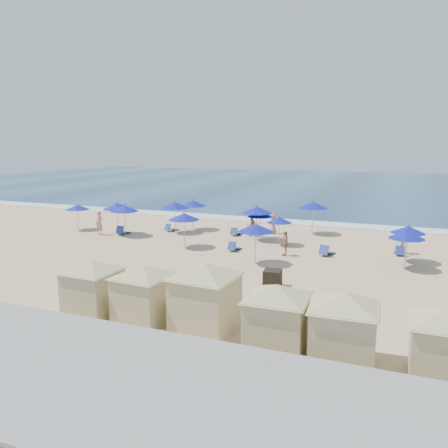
{
  "coord_description": "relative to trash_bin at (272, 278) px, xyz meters",
  "views": [
    {
      "loc": [
        8.83,
        -23.56,
        7.07
      ],
      "look_at": [
        -1.86,
        3.0,
        1.85
      ],
      "focal_mm": 35.0,
      "sensor_mm": 36.0,
      "label": 1
    }
  ],
  "objects": [
    {
      "name": "beach_chair_2",
      "position": [
        -6.11,
        11.13,
        -0.2
      ],
      "size": [
        0.71,
        1.3,
        0.68
      ],
      "color": "navy",
      "rests_on": "ground"
    },
    {
      "name": "beachgoer_1",
      "position": [
        -4.91,
        11.34,
        0.4
      ],
      "size": [
        1.02,
        1.01,
        1.66
      ],
      "primitive_type": "imported",
      "rotation": [
        0.0,
        0.0,
        3.88
      ],
      "color": "tan",
      "rests_on": "ground"
    },
    {
      "name": "umbrella_2",
      "position": [
        -10.27,
        12.02,
        1.83
      ],
      "size": [
        2.29,
        2.29,
        2.61
      ],
      "color": "#A5A8AD",
      "rests_on": "ground"
    },
    {
      "name": "umbrella_11",
      "position": [
        6.2,
        5.84,
        1.59
      ],
      "size": [
        2.05,
        2.05,
        2.33
      ],
      "color": "#A5A8AD",
      "rests_on": "ground"
    },
    {
      "name": "beach_chair_4",
      "position": [
        1.52,
        7.4,
        -0.17
      ],
      "size": [
        0.97,
        1.48,
        0.75
      ],
      "color": "navy",
      "rests_on": "ground"
    },
    {
      "name": "ocean",
      "position": [
        -3.21,
        58.05,
        -0.4
      ],
      "size": [
        160.0,
        80.0,
        0.06
      ],
      "primitive_type": "cube",
      "color": "navy",
      "rests_on": "ground"
    },
    {
      "name": "beachgoer_2",
      "position": [
        -0.94,
        6.38,
        0.37
      ],
      "size": [
        0.6,
        1.01,
        1.61
      ],
      "primitive_type": "imported",
      "rotation": [
        0.0,
        0.0,
        4.94
      ],
      "color": "tan",
      "rests_on": "ground"
    },
    {
      "name": "cabana_3",
      "position": [
        2.03,
        -6.79,
        1.1
      ],
      "size": [
        4.27,
        4.27,
        2.68
      ],
      "color": "beige",
      "rests_on": "ground"
    },
    {
      "name": "cabana_2",
      "position": [
        -0.96,
        -6.09,
        1.27
      ],
      "size": [
        4.72,
        4.72,
        2.97
      ],
      "color": "beige",
      "rests_on": "ground"
    },
    {
      "name": "umbrella_8",
      "position": [
        -2.09,
        9.15,
        1.39
      ],
      "size": [
        1.85,
        1.85,
        2.1
      ],
      "color": "#A5A8AD",
      "rests_on": "ground"
    },
    {
      "name": "umbrella_4",
      "position": [
        -11.04,
        10.3,
        1.83
      ],
      "size": [
        2.3,
        2.3,
        2.61
      ],
      "color": "#A5A8AD",
      "rests_on": "ground"
    },
    {
      "name": "beach_chair_3",
      "position": [
        -4.47,
        6.36,
        -0.19
      ],
      "size": [
        0.64,
        1.29,
        0.69
      ],
      "color": "navy",
      "rests_on": "ground"
    },
    {
      "name": "umbrella_6",
      "position": [
        -2.14,
        3.82,
        1.76
      ],
      "size": [
        2.22,
        2.22,
        2.53
      ],
      "color": "#A5A8AD",
      "rests_on": "ground"
    },
    {
      "name": "cabana_5",
      "position": [
        7.2,
        -6.89,
        1.08
      ],
      "size": [
        4.2,
        4.2,
        2.64
      ],
      "color": "beige",
      "rests_on": "ground"
    },
    {
      "name": "umbrella_0",
      "position": [
        -14.07,
        7.71,
        1.75
      ],
      "size": [
        2.21,
        2.21,
        2.52
      ],
      "color": "#A5A8AD",
      "rests_on": "ground"
    },
    {
      "name": "beach_chair_5",
      "position": [
        5.92,
        9.23,
        -0.19
      ],
      "size": [
        0.67,
        1.3,
        0.69
      ],
      "color": "navy",
      "rests_on": "ground"
    },
    {
      "name": "ground",
      "position": [
        -3.21,
        3.05,
        -0.43
      ],
      "size": [
        160.0,
        160.0,
        0.0
      ],
      "primitive_type": "plane",
      "color": "tan",
      "rests_on": "ground"
    },
    {
      "name": "trash_bin",
      "position": [
        0.0,
        0.0,
        0.0
      ],
      "size": [
        0.94,
        0.94,
        0.86
      ],
      "primitive_type": "cube",
      "rotation": [
        0.0,
        0.0,
        0.1
      ],
      "color": "black",
      "rests_on": "ground"
    },
    {
      "name": "umbrella_12",
      "position": [
        -19.21,
        8.37,
        1.49
      ],
      "size": [
        1.95,
        1.95,
        2.22
      ],
      "color": "#A5A8AD",
      "rests_on": "ground"
    },
    {
      "name": "beach_chair_0",
      "position": [
        -14.64,
        8.11,
        -0.17
      ],
      "size": [
        0.66,
        1.4,
        0.76
      ],
      "color": "navy",
      "rests_on": "ground"
    },
    {
      "name": "beach_chair_1",
      "position": [
        -11.72,
        10.73,
        -0.2
      ],
      "size": [
        0.94,
        1.35,
        0.68
      ],
      "color": "navy",
      "rests_on": "ground"
    },
    {
      "name": "surf_line",
      "position": [
        -3.21,
        18.55,
        -0.39
      ],
      "size": [
        160.0,
        2.5,
        0.08
      ],
      "primitive_type": "cube",
      "color": "white",
      "rests_on": "ground"
    },
    {
      "name": "cabana_0",
      "position": [
        -5.96,
        -6.41,
        1.08
      ],
      "size": [
        4.2,
        4.2,
        2.63
      ],
      "color": "beige",
      "rests_on": "ground"
    },
    {
      "name": "umbrella_5",
      "position": [
        -4.08,
        10.13,
        1.87
      ],
      "size": [
        2.33,
        2.33,
        2.65
      ],
      "color": "#A5A8AD",
      "rests_on": "ground"
    },
    {
      "name": "cabana_4",
      "position": [
        4.26,
        -6.89,
        1.13
      ],
      "size": [
        4.33,
        4.33,
        2.72
      ],
      "color": "beige",
      "rests_on": "ground"
    },
    {
      "name": "umbrella_9",
      "position": [
        -0.65,
        14.01,
        1.91
      ],
      "size": [
        2.37,
        2.37,
        2.7
      ],
      "color": "#A5A8AD",
      "rests_on": "ground"
    },
    {
      "name": "beachgoer_0",
      "position": [
        -16.25,
        7.33,
        0.51
      ],
      "size": [
        0.77,
        0.59,
        1.88
      ],
      "primitive_type": "imported",
      "rotation": [
        0.0,
        0.0,
        6.07
      ],
      "color": "tan",
      "rests_on": "ground"
    },
    {
      "name": "beachgoer_3",
      "position": [
        6.11,
        9.79,
        0.38
      ],
      "size": [
        0.94,
        1.19,
        1.62
      ],
      "primitive_type": "imported",
      "rotation": [
        0.0,
        0.0,
        1.94
      ],
      "color": "tan",
      "rests_on": "ground"
    },
    {
      "name": "umbrella_10",
      "position": [
        6.3,
        7.54,
        1.59
      ],
      "size": [
        2.05,
        2.05,
        2.34
      ],
      "color": "#A5A8AD",
      "rests_on": "ground"
    },
    {
      "name": "seawall",
      "position": [
        -3.21,
        -10.45,
        0.22
      ],
      "size": [
        160.0,
        6.1,
        1.22
      ],
      "color": "gray",
      "rests_on": "ground"
    },
    {
      "name": "umbrella_7",
      "position": [
        -3.97,
        10.53,
        1.5
      ],
      "size": [
        1.96,
        1.96,
        2.23
      ],
      "color": "#A5A8AD",
      "rests_on": "ground"
    },
    {
      "name": "umbrella_1",
      "position": [
        -15.01,
        8.07,
        1.84
      ],
      "size": [
        2.3,
        2.3,
        2.62
      ],
      "color": "#A5A8AD",
      "rests_on": "ground"
    },
    {
      "name": "cabana_1",
      "position": [
        -3.53,
        -6.33,
        1.1
      ],
      "size": [
        4.24,
        4.24,
        2.67
      ],
      "color": "beige",
      "rests_on": "ground"
    },
    {
      "name": "beachgoer_4",
      "position": [
        -3.58,
        12.97,
        0.38
      ],
      "size": [
        0.77,
        0.93,
        1.63
      ],
      "primitive_type": "imported",
      "rotation": [
        0.0,
        0.0,
        1.95
      ],
      "color": "tan",
      "rests_on": "ground"
    },
    {
      "name": "umbrella_3",
      "position": [
        -8.04,
        6.03,
        1.74
      ],
      "size": [
        2.2,
        2.2,
        2.51
      ],
      "color": "#A5A8AD",
      "rests_on": "ground"
    }
  ]
}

